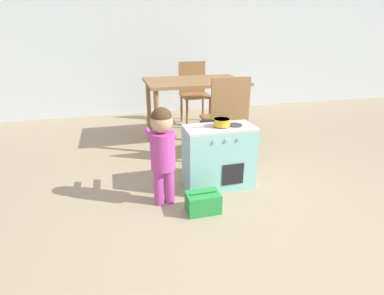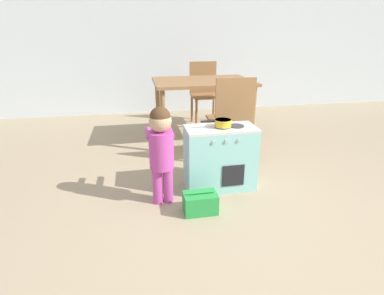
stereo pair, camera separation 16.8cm
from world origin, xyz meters
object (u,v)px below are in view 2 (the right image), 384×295
Objects in this scene: dining_table at (203,88)px; toy_basket at (200,203)px; dining_chair_near at (231,117)px; play_kitchen at (220,158)px; child_figure at (161,145)px; dining_chair_far at (204,91)px; toy_pot at (223,122)px.

toy_basket is at bearing -103.35° from dining_table.
play_kitchen is at bearing -115.74° from dining_chair_near.
play_kitchen is 0.67× the size of dining_chair_near.
child_figure is at bearing -114.53° from dining_table.
dining_chair_far reaches higher than dining_table.
toy_basket is at bearing -37.72° from child_figure.
dining_table is 1.31× the size of dining_chair_far.
dining_chair_near is at bearing 65.18° from toy_pot.
dining_table is at bearing 84.55° from toy_pot.
dining_table is at bearing 84.05° from play_kitchen.
dining_chair_near is at bearing 87.62° from dining_chair_far.
dining_chair_far is (0.33, 2.02, 0.21)m from play_kitchen.
play_kitchen is 0.67× the size of dining_chair_far.
dining_chair_near reaches higher than toy_basket.
dining_table is 1.31× the size of dining_chair_near.
toy_basket is 0.28× the size of dining_chair_near.
dining_chair_far is at bearing 74.93° from dining_table.
toy_pot is (0.01, 0.00, 0.33)m from play_kitchen.
dining_table is at bearing 76.65° from toy_basket.
dining_table is at bearing 74.93° from dining_chair_far.
toy_basket is 2.50m from dining_chair_far.
child_figure reaches higher than dining_table.
child_figure is 3.13× the size of toy_basket.
dining_chair_near is at bearing 60.43° from toy_basket.
play_kitchen is 2.28× the size of toy_pot.
toy_pot is 1.29m from dining_table.
toy_pot is at bearing -114.82° from dining_chair_near.
dining_chair_far is at bearing 87.62° from dining_chair_near.
child_figure reaches higher than toy_pot.
dining_chair_far reaches higher than play_kitchen.
toy_pot is 0.29× the size of dining_chair_near.
dining_chair_near is at bearing -79.35° from dining_table.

